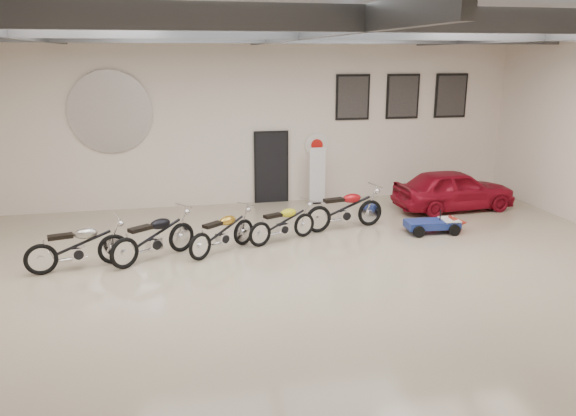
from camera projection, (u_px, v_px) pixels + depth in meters
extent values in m
cube|color=tan|center=(300.00, 275.00, 11.38)|extent=(16.00, 12.00, 0.01)
cube|color=gray|center=(302.00, 16.00, 10.06)|extent=(16.00, 12.00, 0.01)
cube|color=silver|center=(254.00, 120.00, 16.38)|extent=(16.00, 0.02, 5.00)
cube|color=black|center=(271.00, 168.00, 16.82)|extent=(0.92, 0.08, 2.10)
imported|color=maroon|center=(454.00, 189.00, 16.10)|extent=(1.62, 3.57, 1.19)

